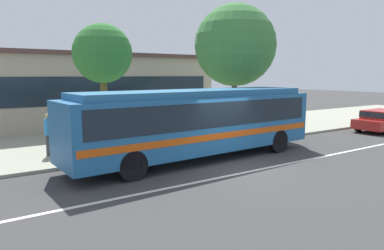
# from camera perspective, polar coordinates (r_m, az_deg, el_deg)

# --- Properties ---
(ground_plane) EXTENTS (120.00, 120.00, 0.00)m
(ground_plane) POSITION_cam_1_polar(r_m,az_deg,el_deg) (13.20, 6.60, -6.77)
(ground_plane) COLOR #3B3B3A
(sidewalk_slab) EXTENTS (60.00, 8.00, 0.12)m
(sidewalk_slab) POSITION_cam_1_polar(r_m,az_deg,el_deg) (18.99, -7.33, -2.01)
(sidewalk_slab) COLOR #9C9D88
(sidewalk_slab) RESTS_ON ground_plane
(lane_stripe_center) EXTENTS (56.00, 0.16, 0.01)m
(lane_stripe_center) POSITION_cam_1_polar(r_m,az_deg,el_deg) (12.62, 8.97, -7.50)
(lane_stripe_center) COLOR silver
(lane_stripe_center) RESTS_ON ground_plane
(transit_bus) EXTENTS (10.82, 2.92, 2.79)m
(transit_bus) POSITION_cam_1_polar(r_m,az_deg,el_deg) (13.99, 0.93, 0.92)
(transit_bus) COLOR #215E94
(transit_bus) RESTS_ON ground_plane
(sedan_far_ahead) EXTENTS (4.31, 1.88, 1.29)m
(sedan_far_ahead) POSITION_cam_1_polar(r_m,az_deg,el_deg) (24.13, 28.54, 0.81)
(sedan_far_ahead) COLOR red
(sedan_far_ahead) RESTS_ON ground_plane
(pedestrian_waiting_near_sign) EXTENTS (0.45, 0.45, 1.66)m
(pedestrian_waiting_near_sign) POSITION_cam_1_polar(r_m,az_deg,el_deg) (16.47, -2.77, 0.14)
(pedestrian_waiting_near_sign) COLOR navy
(pedestrian_waiting_near_sign) RESTS_ON sidewalk_slab
(pedestrian_walking_along_curb) EXTENTS (0.46, 0.46, 1.72)m
(pedestrian_walking_along_curb) POSITION_cam_1_polar(r_m,az_deg,el_deg) (15.37, -22.18, -0.91)
(pedestrian_walking_along_curb) COLOR #373B3B
(pedestrian_walking_along_curb) RESTS_ON sidewalk_slab
(street_tree_near_stop) EXTENTS (2.68, 2.68, 5.55)m
(street_tree_near_stop) POSITION_cam_1_polar(r_m,az_deg,el_deg) (16.75, -14.26, 11.00)
(street_tree_near_stop) COLOR brown
(street_tree_near_stop) RESTS_ON sidewalk_slab
(street_tree_mid_block) EXTENTS (4.40, 4.40, 7.03)m
(street_tree_mid_block) POSITION_cam_1_polar(r_m,az_deg,el_deg) (19.63, 7.00, 12.64)
(street_tree_mid_block) COLOR brown
(street_tree_mid_block) RESTS_ON sidewalk_slab
(station_building) EXTENTS (18.84, 8.85, 4.73)m
(station_building) POSITION_cam_1_polar(r_m,az_deg,el_deg) (25.38, -19.92, 5.37)
(station_building) COLOR #A39785
(station_building) RESTS_ON ground_plane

